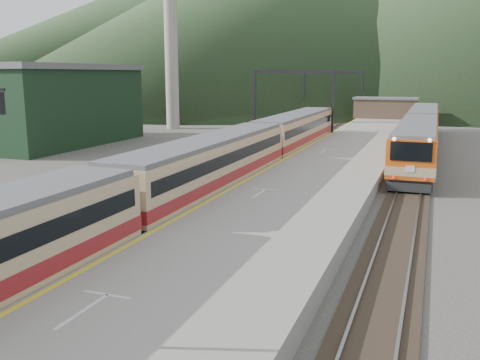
% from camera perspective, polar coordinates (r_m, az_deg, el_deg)
% --- Properties ---
extents(track_main, '(2.60, 200.00, 0.23)m').
position_cam_1_polar(track_main, '(48.01, 4.37, 2.24)').
color(track_main, black).
rests_on(track_main, ground).
extents(track_far, '(2.60, 200.00, 0.23)m').
position_cam_1_polar(track_far, '(49.58, -1.20, 2.55)').
color(track_far, black).
rests_on(track_far, ground).
extents(track_second, '(2.60, 200.00, 0.23)m').
position_cam_1_polar(track_second, '(46.29, 18.21, 1.37)').
color(track_second, black).
rests_on(track_second, ground).
extents(platform, '(8.00, 100.00, 1.00)m').
position_cam_1_polar(platform, '(44.81, 10.59, 1.99)').
color(platform, gray).
rests_on(platform, ground).
extents(gantry_near, '(9.55, 0.25, 8.00)m').
position_cam_1_polar(gantry_near, '(62.68, 5.69, 9.39)').
color(gantry_near, black).
rests_on(gantry_near, ground).
extents(gantry_far, '(9.55, 0.25, 8.00)m').
position_cam_1_polar(gantry_far, '(87.10, 9.87, 9.79)').
color(gantry_far, black).
rests_on(gantry_far, ground).
extents(warehouse, '(14.50, 20.50, 8.60)m').
position_cam_1_polar(warehouse, '(62.82, -20.65, 7.58)').
color(warehouse, black).
rests_on(warehouse, ground).
extents(smokestack, '(1.80, 1.80, 30.00)m').
position_cam_1_polar(smokestack, '(76.44, -7.42, 16.75)').
color(smokestack, '#9E998E').
rests_on(smokestack, ground).
extents(station_shed, '(9.40, 4.40, 3.10)m').
position_cam_1_polar(station_shed, '(84.12, 15.26, 7.46)').
color(station_shed, '#4E3B2E').
rests_on(station_shed, platform).
extents(hill_a, '(180.00, 180.00, 60.00)m').
position_cam_1_polar(hill_a, '(203.90, 5.18, 17.53)').
color(hill_a, '#2E4727').
rests_on(hill_a, ground).
extents(hill_d, '(200.00, 200.00, 55.00)m').
position_cam_1_polar(hill_d, '(279.96, -8.61, 15.22)').
color(hill_d, '#2E4727').
rests_on(hill_d, ground).
extents(main_train, '(3.13, 64.11, 3.82)m').
position_cam_1_polar(main_train, '(32.80, -3.17, 1.72)').
color(main_train, tan).
rests_on(main_train, track_main).
extents(second_train, '(3.05, 41.55, 3.73)m').
position_cam_1_polar(second_train, '(55.56, 18.71, 5.01)').
color(second_train, '#D75412').
rests_on(second_train, track_second).
extents(short_signal_b, '(0.24, 0.19, 2.27)m').
position_cam_1_polar(short_signal_b, '(37.81, -5.78, 1.91)').
color(short_signal_b, black).
rests_on(short_signal_b, ground).
extents(short_signal_c, '(0.26, 0.22, 2.27)m').
position_cam_1_polar(short_signal_c, '(30.33, -19.77, -1.02)').
color(short_signal_c, black).
rests_on(short_signal_c, ground).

